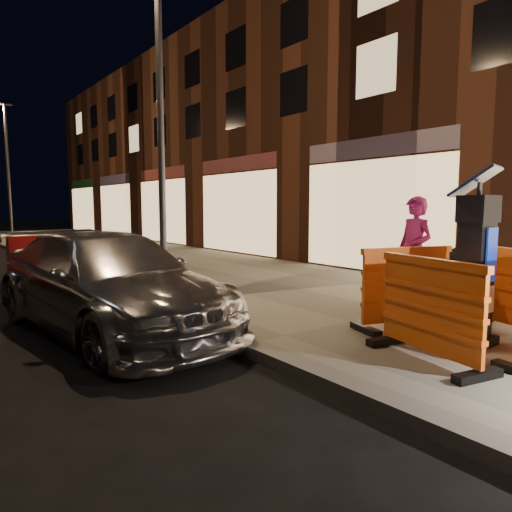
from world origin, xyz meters
TOP-DOWN VIEW (x-y plane):
  - ground_plane at (0.00, 0.00)m, footprint 120.00×120.00m
  - sidewalk at (3.00, 0.00)m, footprint 6.00×60.00m
  - kerb at (0.00, 0.00)m, footprint 0.30×60.00m
  - parking_kiosk at (2.11, -1.68)m, footprint 0.79×0.79m
  - barrier_back at (2.11, -0.73)m, footprint 1.57×1.01m
  - barrier_kerbside at (1.16, -1.68)m, footprint 0.90×1.56m
  - barrier_bldgside at (3.06, -1.68)m, footprint 0.99×1.57m
  - car_silver at (-1.02, 2.22)m, footprint 2.56×5.19m
  - car_red at (-1.11, 5.70)m, footprint 1.82×4.05m
  - man at (3.33, -0.02)m, footprint 0.57×0.75m
  - stroller at (3.53, -0.92)m, footprint 0.66×0.91m
  - street_lamp_mid at (0.25, 3.00)m, footprint 0.12×0.12m
  - street_lamp_far at (0.25, 18.00)m, footprint 0.12×0.12m

SIDE VIEW (x-z plane):
  - ground_plane at x=0.00m, z-range 0.00..0.00m
  - car_silver at x=-1.02m, z-range -0.73..0.73m
  - car_red at x=-1.11m, z-range -0.65..0.65m
  - sidewalk at x=3.00m, z-range 0.00..0.15m
  - kerb at x=0.00m, z-range 0.00..0.15m
  - stroller at x=3.53m, z-range 0.15..1.20m
  - barrier_back at x=2.11m, z-range 0.15..1.29m
  - barrier_kerbside at x=1.16m, z-range 0.15..1.29m
  - barrier_bldgside at x=3.06m, z-range 0.15..1.29m
  - man at x=3.33m, z-range 0.15..2.01m
  - parking_kiosk at x=2.11m, z-range 0.15..2.19m
  - street_lamp_mid at x=0.25m, z-range 0.15..6.15m
  - street_lamp_far at x=0.25m, z-range 0.15..6.15m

